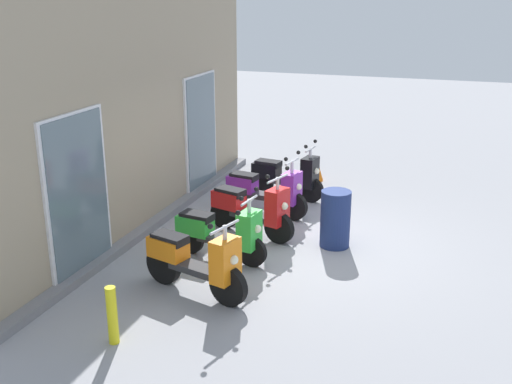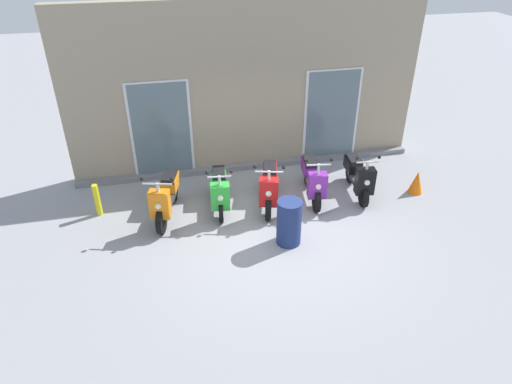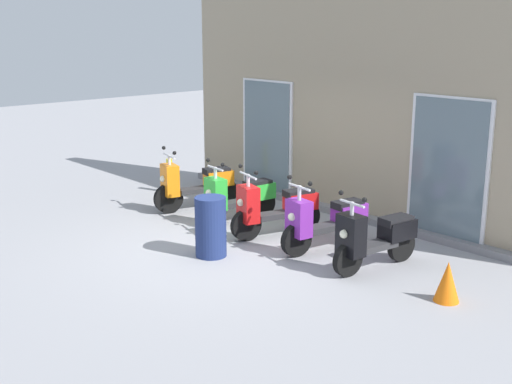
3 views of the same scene
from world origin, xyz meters
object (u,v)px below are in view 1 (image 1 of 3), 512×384
object	(u,v)px
curb_bollard	(112,315)
scooter_black	(287,175)
scooter_red	(252,209)
scooter_green	(221,231)
traffic_cone	(316,168)
trash_bin	(335,219)
scooter_purple	(265,191)
scooter_orange	(195,261)

from	to	relation	value
curb_bollard	scooter_black	bearing A→B (deg)	-4.21
scooter_red	scooter_green	bearing A→B (deg)	173.58
traffic_cone	scooter_black	bearing A→B (deg)	169.41
scooter_green	trash_bin	xyz separation A→B (m)	(1.07, -1.48, -0.00)
scooter_green	scooter_black	world-z (taller)	scooter_black
traffic_cone	curb_bollard	bearing A→B (deg)	174.56
scooter_purple	trash_bin	bearing A→B (deg)	-123.27
scooter_orange	trash_bin	xyz separation A→B (m)	(2.17, -1.38, -0.03)
trash_bin	scooter_red	bearing A→B (deg)	91.34
scooter_black	traffic_cone	bearing A→B (deg)	-10.59
scooter_green	scooter_orange	bearing A→B (deg)	-174.75
scooter_black	trash_bin	xyz separation A→B (m)	(-1.97, -1.36, -0.01)
scooter_green	traffic_cone	xyz separation A→B (m)	(4.35, -0.36, -0.19)
trash_bin	curb_bollard	bearing A→B (deg)	153.51
scooter_purple	curb_bollard	distance (m)	4.52
scooter_red	traffic_cone	world-z (taller)	scooter_red
scooter_orange	scooter_red	distance (m)	2.14
scooter_red	scooter_purple	size ratio (longest dim) A/B	0.97
scooter_red	scooter_black	world-z (taller)	scooter_red
scooter_purple	trash_bin	world-z (taller)	scooter_purple
scooter_green	scooter_purple	bearing A→B (deg)	-0.52
curb_bollard	trash_bin	xyz separation A→B (m)	(3.55, -1.77, 0.10)
scooter_purple	traffic_cone	distance (m)	2.36
scooter_black	curb_bollard	bearing A→B (deg)	175.79
scooter_green	scooter_black	xyz separation A→B (m)	(3.04, -0.12, 0.01)
trash_bin	scooter_orange	bearing A→B (deg)	147.56
scooter_green	scooter_red	size ratio (longest dim) A/B	0.96
scooter_black	scooter_orange	bearing A→B (deg)	179.77
scooter_orange	scooter_black	world-z (taller)	scooter_orange
scooter_orange	curb_bollard	size ratio (longest dim) A/B	2.30
scooter_green	scooter_purple	xyz separation A→B (m)	(2.03, -0.02, 0.00)
scooter_orange	traffic_cone	bearing A→B (deg)	-2.74
scooter_purple	trash_bin	distance (m)	1.75
scooter_black	trash_bin	bearing A→B (deg)	-145.33
scooter_purple	traffic_cone	size ratio (longest dim) A/B	3.11
scooter_green	scooter_black	distance (m)	3.04
scooter_orange	traffic_cone	world-z (taller)	scooter_orange
scooter_green	trash_bin	distance (m)	1.83
curb_bollard	traffic_cone	distance (m)	6.86
scooter_red	curb_bollard	size ratio (longest dim) A/B	2.25
scooter_red	traffic_cone	distance (m)	3.33
curb_bollard	trash_bin	bearing A→B (deg)	-26.49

